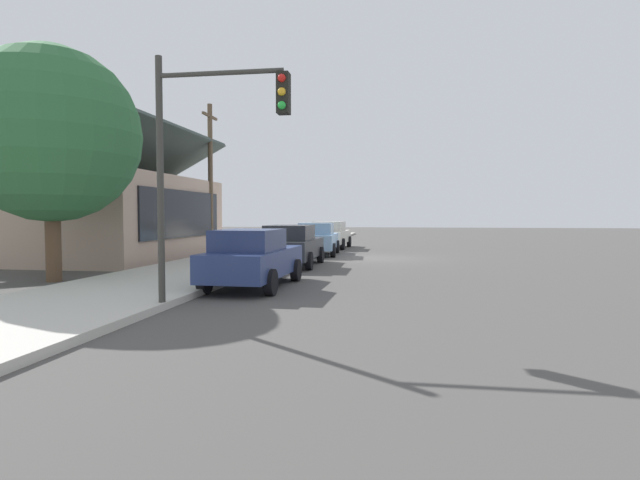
{
  "coord_description": "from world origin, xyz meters",
  "views": [
    {
      "loc": [
        -23.41,
        -1.32,
        1.97
      ],
      "look_at": [
        -2.18,
        2.09,
        0.92
      ],
      "focal_mm": 28.81,
      "sensor_mm": 36.0,
      "label": 1
    }
  ],
  "objects_px": {
    "car_ivory": "(330,235)",
    "traffic_light_main": "(209,139)",
    "car_navy": "(253,258)",
    "fire_hydrant_red": "(277,248)",
    "utility_pole_wooden": "(210,176)",
    "shade_tree": "(51,135)",
    "car_charcoal": "(292,245)",
    "car_skyblue": "(317,239)"
  },
  "relations": [
    {
      "from": "car_navy",
      "to": "utility_pole_wooden",
      "type": "xyz_separation_m",
      "value": [
        11.22,
        5.53,
        3.12
      ]
    },
    {
      "from": "car_charcoal",
      "to": "utility_pole_wooden",
      "type": "height_order",
      "value": "utility_pole_wooden"
    },
    {
      "from": "car_charcoal",
      "to": "fire_hydrant_red",
      "type": "bearing_deg",
      "value": 23.76
    },
    {
      "from": "car_navy",
      "to": "traffic_light_main",
      "type": "xyz_separation_m",
      "value": [
        -3.48,
        -0.13,
        2.68
      ]
    },
    {
      "from": "traffic_light_main",
      "to": "utility_pole_wooden",
      "type": "height_order",
      "value": "utility_pole_wooden"
    },
    {
      "from": "car_ivory",
      "to": "utility_pole_wooden",
      "type": "xyz_separation_m",
      "value": [
        -5.52,
        5.3,
        3.11
      ]
    },
    {
      "from": "car_navy",
      "to": "car_ivory",
      "type": "height_order",
      "value": "same"
    },
    {
      "from": "car_ivory",
      "to": "utility_pole_wooden",
      "type": "distance_m",
      "value": 8.26
    },
    {
      "from": "car_ivory",
      "to": "utility_pole_wooden",
      "type": "relative_size",
      "value": 0.65
    },
    {
      "from": "car_charcoal",
      "to": "car_ivory",
      "type": "height_order",
      "value": "same"
    },
    {
      "from": "car_navy",
      "to": "car_charcoal",
      "type": "distance_m",
      "value": 5.91
    },
    {
      "from": "car_ivory",
      "to": "traffic_light_main",
      "type": "height_order",
      "value": "traffic_light_main"
    },
    {
      "from": "car_charcoal",
      "to": "car_skyblue",
      "type": "relative_size",
      "value": 1.05
    },
    {
      "from": "car_navy",
      "to": "shade_tree",
      "type": "distance_m",
      "value": 7.13
    },
    {
      "from": "car_ivory",
      "to": "fire_hydrant_red",
      "type": "relative_size",
      "value": 6.83
    },
    {
      "from": "car_skyblue",
      "to": "utility_pole_wooden",
      "type": "bearing_deg",
      "value": 89.49
    },
    {
      "from": "shade_tree",
      "to": "utility_pole_wooden",
      "type": "height_order",
      "value": "utility_pole_wooden"
    },
    {
      "from": "car_skyblue",
      "to": "fire_hydrant_red",
      "type": "height_order",
      "value": "car_skyblue"
    },
    {
      "from": "car_skyblue",
      "to": "traffic_light_main",
      "type": "bearing_deg",
      "value": 177.73
    },
    {
      "from": "shade_tree",
      "to": "fire_hydrant_red",
      "type": "relative_size",
      "value": 9.72
    },
    {
      "from": "car_navy",
      "to": "fire_hydrant_red",
      "type": "xyz_separation_m",
      "value": [
        8.78,
        1.53,
        -0.32
      ]
    },
    {
      "from": "car_navy",
      "to": "car_charcoal",
      "type": "xyz_separation_m",
      "value": [
        5.91,
        0.21,
        0.0
      ]
    },
    {
      "from": "car_ivory",
      "to": "shade_tree",
      "type": "height_order",
      "value": "shade_tree"
    },
    {
      "from": "car_charcoal",
      "to": "shade_tree",
      "type": "xyz_separation_m",
      "value": [
        -5.61,
        5.99,
        3.5
      ]
    },
    {
      "from": "car_navy",
      "to": "utility_pole_wooden",
      "type": "relative_size",
      "value": 0.6
    },
    {
      "from": "car_charcoal",
      "to": "shade_tree",
      "type": "relative_size",
      "value": 0.68
    },
    {
      "from": "shade_tree",
      "to": "traffic_light_main",
      "type": "relative_size",
      "value": 1.33
    },
    {
      "from": "traffic_light_main",
      "to": "fire_hydrant_red",
      "type": "xyz_separation_m",
      "value": [
        12.26,
        1.66,
        -2.99
      ]
    },
    {
      "from": "car_charcoal",
      "to": "shade_tree",
      "type": "bearing_deg",
      "value": 132.32
    },
    {
      "from": "car_navy",
      "to": "fire_hydrant_red",
      "type": "bearing_deg",
      "value": 10.88
    },
    {
      "from": "car_skyblue",
      "to": "fire_hydrant_red",
      "type": "bearing_deg",
      "value": 149.55
    },
    {
      "from": "utility_pole_wooden",
      "to": "fire_hydrant_red",
      "type": "distance_m",
      "value": 5.81
    },
    {
      "from": "car_ivory",
      "to": "traffic_light_main",
      "type": "bearing_deg",
      "value": -177.83
    },
    {
      "from": "car_charcoal",
      "to": "shade_tree",
      "type": "distance_m",
      "value": 8.92
    },
    {
      "from": "fire_hydrant_red",
      "to": "car_navy",
      "type": "bearing_deg",
      "value": -170.13
    },
    {
      "from": "shade_tree",
      "to": "car_charcoal",
      "type": "bearing_deg",
      "value": -46.86
    },
    {
      "from": "car_ivory",
      "to": "shade_tree",
      "type": "xyz_separation_m",
      "value": [
        -16.44,
        5.98,
        3.5
      ]
    },
    {
      "from": "car_skyblue",
      "to": "car_ivory",
      "type": "bearing_deg",
      "value": -2.4
    },
    {
      "from": "car_navy",
      "to": "shade_tree",
      "type": "bearing_deg",
      "value": 88.25
    },
    {
      "from": "car_skyblue",
      "to": "fire_hydrant_red",
      "type": "distance_m",
      "value": 3.06
    },
    {
      "from": "traffic_light_main",
      "to": "utility_pole_wooden",
      "type": "bearing_deg",
      "value": 21.05
    },
    {
      "from": "traffic_light_main",
      "to": "utility_pole_wooden",
      "type": "distance_m",
      "value": 15.76
    }
  ]
}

